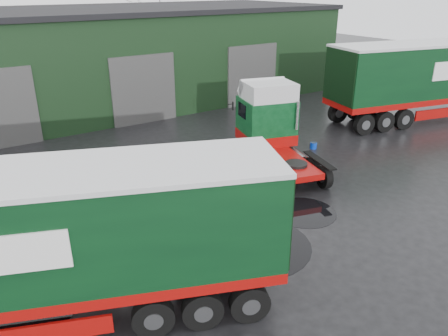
% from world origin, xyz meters
% --- Properties ---
extents(ground, '(100.00, 100.00, 0.00)m').
position_xyz_m(ground, '(0.00, 0.00, 0.00)').
color(ground, black).
extents(warehouse, '(32.40, 12.40, 6.30)m').
position_xyz_m(warehouse, '(2.00, 20.00, 3.16)').
color(warehouse, black).
rests_on(warehouse, ground).
extents(hero_tractor, '(4.07, 6.50, 3.75)m').
position_xyz_m(hero_tractor, '(3.84, 3.75, 1.87)').
color(hero_tractor, '#0A3E1B').
rests_on(hero_tractor, ground).
extents(trailer_left, '(13.06, 7.29, 4.04)m').
position_xyz_m(trailer_left, '(-7.67, 0.08, 2.02)').
color(trailer_left, silver).
rests_on(trailer_left, ground).
extents(lorry_right, '(18.03, 7.02, 4.68)m').
position_xyz_m(lorry_right, '(17.00, 5.00, 2.34)').
color(lorry_right, silver).
rests_on(lorry_right, ground).
extents(wash_bucket, '(0.36, 0.36, 0.32)m').
position_xyz_m(wash_bucket, '(7.16, 5.03, 0.16)').
color(wash_bucket, '#0831B7').
rests_on(wash_bucket, ground).
extents(tree_back_b, '(4.40, 4.40, 7.50)m').
position_xyz_m(tree_back_b, '(10.00, 30.00, 3.75)').
color(tree_back_b, black).
rests_on(tree_back_b, ground).
extents(puddle_0, '(3.70, 3.70, 0.01)m').
position_xyz_m(puddle_0, '(-0.80, -0.37, 0.00)').
color(puddle_0, black).
rests_on(puddle_0, ground).
extents(puddle_1, '(2.38, 2.38, 0.01)m').
position_xyz_m(puddle_1, '(2.07, 0.34, 0.00)').
color(puddle_1, black).
rests_on(puddle_1, ground).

